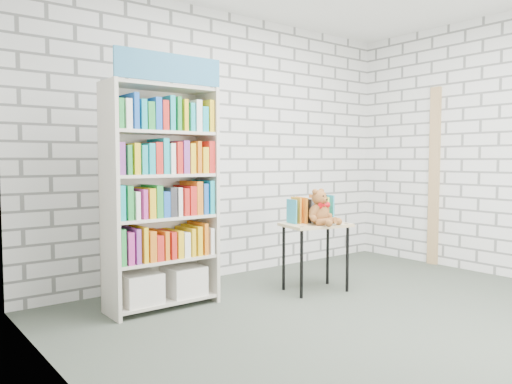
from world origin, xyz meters
TOP-DOWN VIEW (x-y plane):
  - ground at (0.00, 0.00)m, footprint 4.50×4.50m
  - room_shell at (0.00, 0.00)m, footprint 4.52×4.02m
  - bookshelf at (-1.16, 1.36)m, footprint 0.93×0.36m
  - display_table at (0.24, 0.94)m, footprint 0.67×0.53m
  - table_books at (0.26, 1.03)m, footprint 0.45×0.26m
  - teddy_bear at (0.22, 0.85)m, footprint 0.31×0.30m
  - door_trim at (2.23, 0.95)m, footprint 0.05×0.12m

SIDE VIEW (x-z plane):
  - ground at x=0.00m, z-range 0.00..0.00m
  - display_table at x=0.24m, z-range 0.23..0.88m
  - table_books at x=0.26m, z-range 0.65..0.90m
  - teddy_bear at x=0.22m, z-range 0.61..0.95m
  - bookshelf at x=-1.16m, z-range -0.09..2.00m
  - door_trim at x=2.23m, z-range 0.00..2.10m
  - room_shell at x=0.00m, z-range 0.38..3.19m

